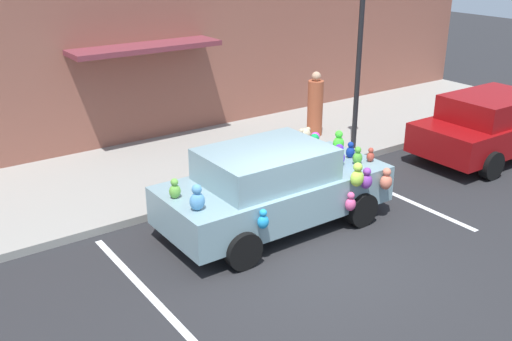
% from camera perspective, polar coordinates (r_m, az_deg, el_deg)
% --- Properties ---
extents(ground_plane, '(60.00, 60.00, 0.00)m').
position_cam_1_polar(ground_plane, '(9.81, 5.69, -9.00)').
color(ground_plane, '#262628').
extents(sidewalk, '(24.00, 4.00, 0.15)m').
position_cam_1_polar(sidewalk, '(13.54, -8.14, 0.23)').
color(sidewalk, gray).
rests_on(sidewalk, ground).
extents(storefront_building, '(24.00, 1.25, 6.40)m').
position_cam_1_polar(storefront_building, '(14.68, -12.79, 14.20)').
color(storefront_building, brown).
rests_on(storefront_building, ground).
extents(parking_stripe_front, '(0.12, 3.60, 0.01)m').
position_cam_1_polar(parking_stripe_front, '(12.46, 13.82, -2.53)').
color(parking_stripe_front, silver).
rests_on(parking_stripe_front, ground).
extents(parking_stripe_rear, '(0.12, 3.60, 0.01)m').
position_cam_1_polar(parking_stripe_rear, '(9.35, -10.91, -10.99)').
color(parking_stripe_rear, silver).
rests_on(parking_stripe_rear, ground).
extents(plush_covered_car, '(4.23, 2.12, 1.54)m').
position_cam_1_polar(plush_covered_car, '(10.62, 1.76, -1.52)').
color(plush_covered_car, '#7B9BA4').
rests_on(plush_covered_car, ground).
extents(parked_sedan_behind, '(4.30, 2.01, 1.54)m').
position_cam_1_polar(parked_sedan_behind, '(15.22, 21.94, 4.11)').
color(parked_sedan_behind, maroon).
rests_on(parked_sedan_behind, ground).
extents(teddy_bear_on_sidewalk, '(0.40, 0.33, 0.76)m').
position_cam_1_polar(teddy_bear_on_sidewalk, '(13.67, 4.67, 2.49)').
color(teddy_bear_on_sidewalk, beige).
rests_on(teddy_bear_on_sidewalk, sidewalk).
extents(street_lamp_post, '(0.28, 0.28, 4.14)m').
position_cam_1_polar(street_lamp_post, '(14.06, 9.97, 11.91)').
color(street_lamp_post, black).
rests_on(street_lamp_post, sidewalk).
extents(pedestrian_near_shopfront, '(0.40, 0.40, 1.66)m').
position_cam_1_polar(pedestrian_near_shopfront, '(15.30, 5.72, 6.16)').
color(pedestrian_near_shopfront, '#A85032').
rests_on(pedestrian_near_shopfront, sidewalk).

